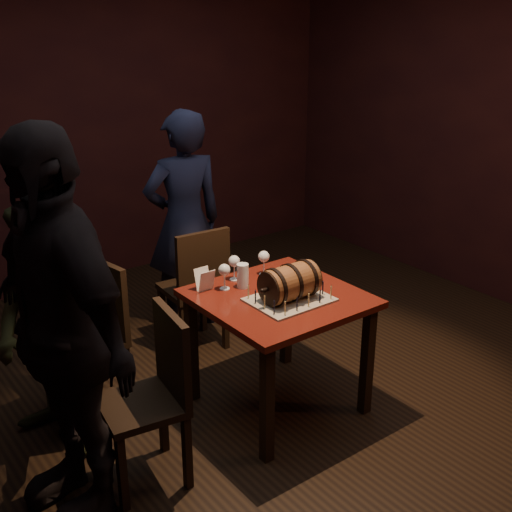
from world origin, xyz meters
The scene contains 16 objects.
room_shell centered at (0.00, 0.00, 1.40)m, with size 5.04×5.04×2.80m.
pub_table centered at (0.00, -0.13, 0.64)m, with size 0.90×0.90×0.75m.
cake_board centered at (0.00, -0.22, 0.76)m, with size 0.45×0.35×0.01m, color gray.
barrel_cake centered at (0.00, -0.22, 0.86)m, with size 0.37×0.22×0.22m.
birthday_candles centered at (0.00, -0.22, 0.80)m, with size 0.40×0.30×0.09m.
wine_glass_left centered at (-0.21, 0.14, 0.87)m, with size 0.07×0.07×0.16m.
wine_glass_mid centered at (-0.08, 0.22, 0.87)m, with size 0.07×0.07×0.16m.
wine_glass_right centered at (0.12, 0.17, 0.87)m, with size 0.07×0.07×0.16m.
pint_of_ale centered at (-0.10, 0.09, 0.82)m, with size 0.07×0.07×0.15m.
menu_card centered at (-0.31, 0.20, 0.81)m, with size 0.10×0.05×0.13m, color white, non-canonical shape.
chair_back centered at (-0.02, 0.76, 0.52)m, with size 0.43×0.43×0.93m.
chair_left_rear centered at (-0.88, 0.54, 0.52)m, with size 0.46×0.46×0.93m.
chair_left_front centered at (-0.90, -0.25, 0.52)m, with size 0.45×0.45×0.93m.
person_back centered at (0.13, 1.16, 0.84)m, with size 0.61×0.40×1.68m, color #1B1E37.
person_left_rear centered at (-1.21, 0.29, 0.72)m, with size 0.70×0.54×1.43m, color #3B4321.
person_left_front centered at (-1.33, -0.19, 0.95)m, with size 1.12×0.47×1.91m, color black.
Camera 1 is at (-2.17, -2.79, 2.31)m, focal length 45.00 mm.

